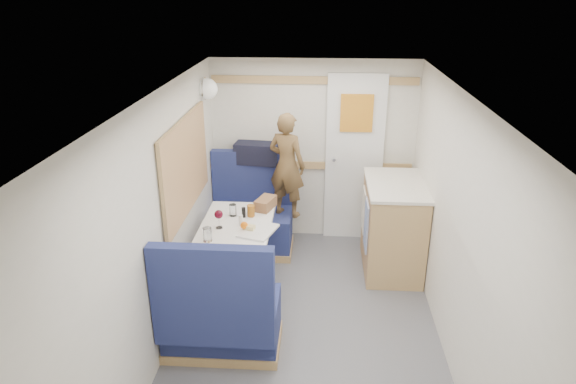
# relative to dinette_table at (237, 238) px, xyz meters

# --- Properties ---
(floor) EXTENTS (4.50, 4.50, 0.00)m
(floor) POSITION_rel_dinette_table_xyz_m (0.65, -1.00, -0.57)
(floor) COLOR #515156
(floor) RESTS_ON ground
(ceiling) EXTENTS (4.50, 4.50, 0.00)m
(ceiling) POSITION_rel_dinette_table_xyz_m (0.65, -1.00, 1.43)
(ceiling) COLOR silver
(ceiling) RESTS_ON wall_back
(wall_back) EXTENTS (2.20, 0.02, 2.00)m
(wall_back) POSITION_rel_dinette_table_xyz_m (0.65, 1.25, 0.43)
(wall_back) COLOR silver
(wall_back) RESTS_ON floor
(wall_left) EXTENTS (0.02, 4.50, 2.00)m
(wall_left) POSITION_rel_dinette_table_xyz_m (-0.45, -1.00, 0.43)
(wall_left) COLOR silver
(wall_left) RESTS_ON floor
(wall_right) EXTENTS (0.02, 4.50, 2.00)m
(wall_right) POSITION_rel_dinette_table_xyz_m (1.75, -1.00, 0.43)
(wall_right) COLOR silver
(wall_right) RESTS_ON floor
(oak_trim_low) EXTENTS (2.15, 0.02, 0.08)m
(oak_trim_low) POSITION_rel_dinette_table_xyz_m (0.65, 1.23, 0.28)
(oak_trim_low) COLOR #A17549
(oak_trim_low) RESTS_ON wall_back
(oak_trim_high) EXTENTS (2.15, 0.02, 0.08)m
(oak_trim_high) POSITION_rel_dinette_table_xyz_m (0.65, 1.23, 1.21)
(oak_trim_high) COLOR #A17549
(oak_trim_high) RESTS_ON wall_back
(side_window) EXTENTS (0.04, 1.30, 0.72)m
(side_window) POSITION_rel_dinette_table_xyz_m (-0.43, 0.00, 0.68)
(side_window) COLOR #A3A88F
(side_window) RESTS_ON wall_left
(rear_door) EXTENTS (0.62, 0.12, 1.86)m
(rear_door) POSITION_rel_dinette_table_xyz_m (1.10, 1.22, 0.41)
(rear_door) COLOR white
(rear_door) RESTS_ON wall_back
(dinette_table) EXTENTS (0.62, 0.92, 0.72)m
(dinette_table) POSITION_rel_dinette_table_xyz_m (0.00, 0.00, 0.00)
(dinette_table) COLOR white
(dinette_table) RESTS_ON floor
(bench_far) EXTENTS (0.90, 0.59, 1.05)m
(bench_far) POSITION_rel_dinette_table_xyz_m (-0.00, 0.86, -0.27)
(bench_far) COLOR #191A50
(bench_far) RESTS_ON floor
(bench_near) EXTENTS (0.90, 0.59, 1.05)m
(bench_near) POSITION_rel_dinette_table_xyz_m (-0.00, -0.86, -0.27)
(bench_near) COLOR #191A50
(bench_near) RESTS_ON floor
(ledge) EXTENTS (0.90, 0.14, 0.04)m
(ledge) POSITION_rel_dinette_table_xyz_m (-0.00, 1.12, 0.31)
(ledge) COLOR #A17549
(ledge) RESTS_ON bench_far
(dome_light) EXTENTS (0.20, 0.20, 0.20)m
(dome_light) POSITION_rel_dinette_table_xyz_m (-0.39, 0.85, 1.18)
(dome_light) COLOR white
(dome_light) RESTS_ON wall_left
(galley_counter) EXTENTS (0.57, 0.92, 0.92)m
(galley_counter) POSITION_rel_dinette_table_xyz_m (1.47, 0.55, -0.10)
(galley_counter) COLOR #A17549
(galley_counter) RESTS_ON floor
(person) EXTENTS (0.47, 0.40, 1.09)m
(person) POSITION_rel_dinette_table_xyz_m (0.40, 0.80, 0.43)
(person) COLOR brown
(person) RESTS_ON bench_far
(duffel_bag) EXTENTS (0.49, 0.27, 0.22)m
(duffel_bag) POSITION_rel_dinette_table_xyz_m (0.05, 1.12, 0.45)
(duffel_bag) COLOR black
(duffel_bag) RESTS_ON ledge
(tray) EXTENTS (0.36, 0.41, 0.02)m
(tray) POSITION_rel_dinette_table_xyz_m (0.21, -0.17, 0.16)
(tray) COLOR white
(tray) RESTS_ON dinette_table
(orange_fruit) EXTENTS (0.07, 0.07, 0.07)m
(orange_fruit) POSITION_rel_dinette_table_xyz_m (0.09, -0.17, 0.21)
(orange_fruit) COLOR orange
(orange_fruit) RESTS_ON tray
(cheese_block) EXTENTS (0.11, 0.08, 0.04)m
(cheese_block) POSITION_rel_dinette_table_xyz_m (0.13, -0.17, 0.19)
(cheese_block) COLOR #E7D085
(cheese_block) RESTS_ON tray
(wine_glass) EXTENTS (0.08, 0.08, 0.17)m
(wine_glass) POSITION_rel_dinette_table_xyz_m (-0.13, -0.12, 0.28)
(wine_glass) COLOR white
(wine_glass) RESTS_ON dinette_table
(tumbler_left) EXTENTS (0.07, 0.07, 0.12)m
(tumbler_left) POSITION_rel_dinette_table_xyz_m (-0.18, -0.38, 0.21)
(tumbler_left) COLOR silver
(tumbler_left) RESTS_ON dinette_table
(tumbler_mid) EXTENTS (0.07, 0.07, 0.11)m
(tumbler_mid) POSITION_rel_dinette_table_xyz_m (-0.06, 0.14, 0.21)
(tumbler_mid) COLOR white
(tumbler_mid) RESTS_ON dinette_table
(beer_glass) EXTENTS (0.07, 0.07, 0.11)m
(beer_glass) POSITION_rel_dinette_table_xyz_m (0.11, 0.14, 0.21)
(beer_glass) COLOR #955615
(beer_glass) RESTS_ON dinette_table
(pepper_grinder) EXTENTS (0.04, 0.04, 0.09)m
(pepper_grinder) POSITION_rel_dinette_table_xyz_m (0.05, 0.11, 0.20)
(pepper_grinder) COLOR black
(pepper_grinder) RESTS_ON dinette_table
(salt_grinder) EXTENTS (0.04, 0.04, 0.10)m
(salt_grinder) POSITION_rel_dinette_table_xyz_m (0.05, -0.06, 0.20)
(salt_grinder) COLOR silver
(salt_grinder) RESTS_ON dinette_table
(bread_loaf) EXTENTS (0.21, 0.28, 0.10)m
(bread_loaf) POSITION_rel_dinette_table_xyz_m (0.22, 0.32, 0.21)
(bread_loaf) COLOR olive
(bread_loaf) RESTS_ON dinette_table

